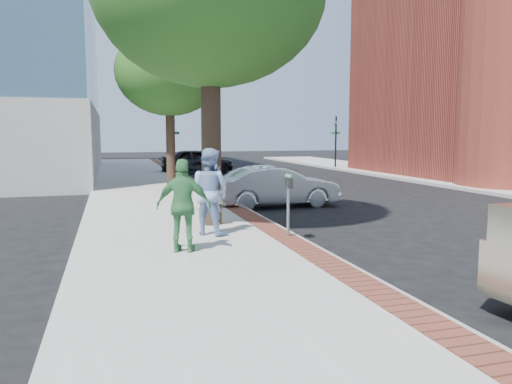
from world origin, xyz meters
name	(u,v)px	position (x,y,z in m)	size (l,w,h in m)	color
ground	(253,243)	(0.00, 0.00, 0.00)	(120.00, 120.00, 0.00)	black
sidewalk	(157,199)	(-1.50, 8.00, 0.07)	(5.00, 60.00, 0.15)	#9E9991
brick_strip	(214,195)	(0.70, 8.00, 0.15)	(0.60, 60.00, 0.01)	brown
curb	(223,197)	(1.05, 8.00, 0.07)	(0.10, 60.00, 0.15)	gray
sidewalk_far	(503,187)	(14.50, 8.00, 0.07)	(5.00, 60.00, 0.15)	#9E9991
signal_near	(174,138)	(0.90, 22.00, 2.25)	(0.70, 0.15, 3.80)	black
signal_far	(336,138)	(12.50, 22.00, 2.25)	(0.70, 0.15, 3.80)	black
tree_far	(169,72)	(-0.50, 12.00, 5.30)	(4.80, 4.80, 7.14)	black
parking_meter	(288,192)	(0.80, -0.21, 1.21)	(0.12, 0.32, 1.47)	gray
person_gray	(213,188)	(-0.57, 1.86, 1.13)	(0.72, 0.47, 1.96)	#ABABB0
person_officer	(209,191)	(-0.92, 0.59, 1.18)	(1.01, 0.78, 2.07)	#85A2CD
person_green	(184,206)	(-1.76, -1.04, 1.10)	(1.12, 0.47, 1.91)	#3C8447
sedan_silver	(276,187)	(2.38, 5.35, 0.72)	(1.52, 4.36, 1.44)	silver
bg_car	(197,161)	(2.26, 21.07, 0.79)	(1.88, 4.66, 1.59)	black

